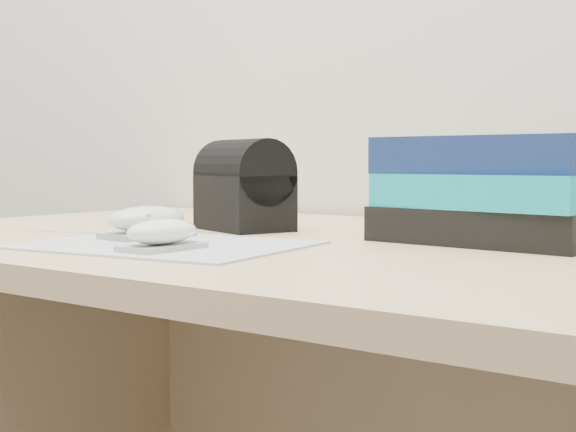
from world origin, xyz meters
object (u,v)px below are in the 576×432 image
Objects in this scene: mouse_rear at (147,222)px; desk at (421,416)px; mouse_front at (162,234)px; pouch at (244,186)px; book_stack at (501,190)px.

desk is at bearing 34.54° from mouse_rear.
pouch is (-0.11, 0.28, 0.05)m from mouse_front.
desk is at bearing 58.73° from mouse_front.
mouse_front is at bearing -121.27° from desk.
mouse_rear is at bearing -146.57° from book_stack.
book_stack is at bearing 29.36° from desk.
mouse_front is 0.30m from pouch.
pouch is at bearing -170.02° from book_stack.
mouse_front is 0.59× the size of pouch.
pouch reaches higher than mouse_front.
mouse_rear is 0.42× the size of book_stack.
pouch is (0.01, 0.19, 0.04)m from mouse_rear.
mouse_front is 0.44m from book_stack.
pouch is at bearing 111.01° from mouse_front.
book_stack reaches higher than mouse_front.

